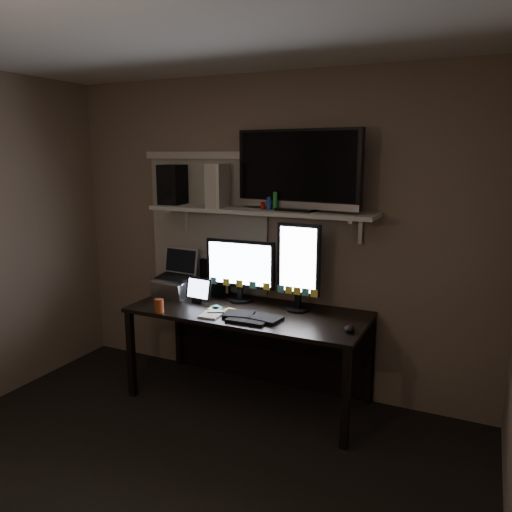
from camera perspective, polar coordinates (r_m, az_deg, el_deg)
The scene contains 19 objects.
ceiling at distance 2.49m, azimuth -17.14°, elevation 25.20°, with size 3.60×3.60×0.00m, color silver.
back_wall at distance 4.01m, azimuth 1.40°, elevation 2.39°, with size 3.60×3.60×0.00m, color #746253.
window_blinds at distance 4.24m, azimuth -5.52°, elevation 3.52°, with size 1.10×0.02×1.10m, color #B1AC9F.
desk at distance 3.96m, azimuth -0.13°, elevation -8.15°, with size 1.80×0.75×0.73m.
wall_shelf at distance 3.82m, azimuth 0.36°, elevation 5.19°, with size 1.80×0.35×0.03m, color silver.
monitor_landscape at distance 3.96m, azimuth -1.81°, elevation -1.64°, with size 0.58×0.06×0.51m, color black.
monitor_portrait at distance 3.73m, azimuth 4.88°, elevation -1.22°, with size 0.34×0.06×0.67m, color black.
keyboard at distance 3.61m, azimuth -0.43°, elevation -6.95°, with size 0.44×0.17×0.03m, color black.
mouse at distance 3.42m, azimuth 10.62°, elevation -8.14°, with size 0.07×0.11×0.04m, color black.
notepad at distance 3.70m, azimuth -5.01°, elevation -6.64°, with size 0.14×0.20×0.01m, color beige.
tablet at distance 3.99m, azimuth -6.50°, elevation -3.88°, with size 0.23×0.10×0.20m, color black.
file_sorter at distance 4.22m, azimuth -4.72°, elevation -2.21°, with size 0.24×0.11×0.31m, color black.
laptop at distance 4.18m, azimuth -9.41°, elevation -1.99°, with size 0.34×0.28×0.38m, color #B7B6BB.
cup at distance 3.81m, azimuth -11.01°, elevation -5.60°, with size 0.07×0.07×0.10m, color #963D1B.
sticky_notes at distance 3.82m, azimuth -4.72°, elevation -6.12°, with size 0.30×0.22×0.00m, color #FFEE45, non-canonical shape.
tv at distance 3.69m, azimuth 4.80°, elevation 9.72°, with size 0.98×0.18×0.59m, color black.
game_console at distance 3.94m, azimuth -4.20°, elevation 8.03°, with size 0.09×0.28×0.34m, color beige.
speaker at distance 4.22m, azimuth -9.51°, elevation 8.06°, with size 0.18×0.22×0.32m, color black.
bottles at distance 3.74m, azimuth 1.50°, elevation 6.28°, with size 0.20×0.05×0.13m, color #A50F0C, non-canonical shape.
Camera 1 is at (1.59, -1.82, 1.90)m, focal length 35.00 mm.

